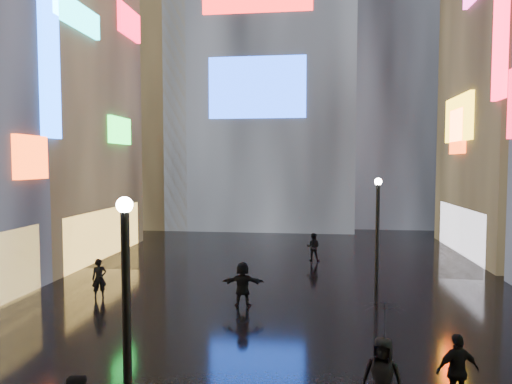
# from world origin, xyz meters

# --- Properties ---
(ground) EXTENTS (140.00, 140.00, 0.00)m
(ground) POSITION_xyz_m (0.00, 20.00, 0.00)
(ground) COLOR black
(ground) RESTS_ON ground
(building_left_far) EXTENTS (10.28, 12.00, 22.00)m
(building_left_far) POSITION_xyz_m (-15.98, 26.00, 10.98)
(building_left_far) COLOR black
(building_left_far) RESTS_ON ground
(tower_main) EXTENTS (16.00, 14.20, 42.00)m
(tower_main) POSITION_xyz_m (-3.00, 43.97, 21.01)
(tower_main) COLOR black
(tower_main) RESTS_ON ground
(tower_flank_right) EXTENTS (12.00, 12.00, 34.00)m
(tower_flank_right) POSITION_xyz_m (9.00, 46.00, 17.00)
(tower_flank_right) COLOR black
(tower_flank_right) RESTS_ON ground
(tower_flank_left) EXTENTS (10.00, 10.00, 26.00)m
(tower_flank_left) POSITION_xyz_m (-14.00, 42.00, 13.00)
(tower_flank_left) COLOR black
(tower_flank_left) RESTS_ON ground
(lamp_near) EXTENTS (0.30, 0.30, 5.20)m
(lamp_near) POSITION_xyz_m (-1.79, 7.25, 2.94)
(lamp_near) COLOR black
(lamp_near) RESTS_ON ground
(lamp_far) EXTENTS (0.30, 0.30, 5.20)m
(lamp_far) POSITION_xyz_m (4.23, 18.55, 2.94)
(lamp_far) COLOR black
(lamp_far) RESTS_ON ground
(pedestrian_3) EXTENTS (1.11, 0.65, 1.77)m
(pedestrian_3) POSITION_xyz_m (5.01, 10.48, 0.89)
(pedestrian_3) COLOR black
(pedestrian_3) RESTS_ON ground
(pedestrian_4) EXTENTS (1.05, 0.85, 1.87)m
(pedestrian_4) POSITION_xyz_m (3.16, 9.78, 0.94)
(pedestrian_4) COLOR black
(pedestrian_4) RESTS_ON ground
(pedestrian_5) EXTENTS (1.73, 0.65, 1.84)m
(pedestrian_5) POSITION_xyz_m (-1.21, 17.39, 0.92)
(pedestrian_5) COLOR black
(pedestrian_5) RESTS_ON ground
(pedestrian_6) EXTENTS (0.74, 0.67, 1.70)m
(pedestrian_6) POSITION_xyz_m (-7.51, 17.80, 0.85)
(pedestrian_6) COLOR black
(pedestrian_6) RESTS_ON ground
(pedestrian_7) EXTENTS (0.88, 0.73, 1.65)m
(pedestrian_7) POSITION_xyz_m (1.64, 26.53, 0.82)
(pedestrian_7) COLOR black
(pedestrian_7) RESTS_ON ground
(umbrella_2) EXTENTS (1.02, 1.01, 0.83)m
(umbrella_2) POSITION_xyz_m (3.16, 9.78, 2.29)
(umbrella_2) COLOR black
(umbrella_2) RESTS_ON pedestrian_4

